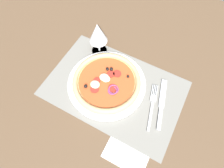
{
  "coord_description": "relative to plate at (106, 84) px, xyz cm",
  "views": [
    {
      "loc": [
        14.15,
        -28.06,
        62.81
      ],
      "look_at": [
        -0.98,
        0.0,
        2.64
      ],
      "focal_mm": 29.58,
      "sensor_mm": 36.0,
      "label": 1
    }
  ],
  "objects": [
    {
      "name": "plate",
      "position": [
        0.0,
        0.0,
        0.0
      ],
      "size": [
        29.5,
        29.5,
        1.24
      ],
      "primitive_type": "cylinder",
      "color": "white",
      "rests_on": "placemat"
    },
    {
      "name": "pizza",
      "position": [
        -0.01,
        -0.02,
        1.7
      ],
      "size": [
        25.6,
        25.6,
        2.62
      ],
      "color": "tan",
      "rests_on": "plate"
    },
    {
      "name": "placemat",
      "position": [
        3.25,
        0.18,
        -0.82
      ],
      "size": [
        50.74,
        33.0,
        0.4
      ],
      "primitive_type": "cube",
      "color": "slate",
      "rests_on": "ground_plane"
    },
    {
      "name": "knife",
      "position": [
        21.28,
        2.87,
        -0.37
      ],
      "size": [
        6.69,
        19.76,
        0.62
      ],
      "rotation": [
        0.0,
        0.0,
        1.83
      ],
      "color": "silver",
      "rests_on": "placemat"
    },
    {
      "name": "ground_plane",
      "position": [
        3.25,
        0.18,
        -2.22
      ],
      "size": [
        190.0,
        140.0,
        2.4
      ],
      "primitive_type": "cube",
      "color": "brown"
    },
    {
      "name": "napkin",
      "position": [
        17.71,
        -16.93,
        -0.84
      ],
      "size": [
        14.22,
        12.85,
        0.36
      ],
      "primitive_type": "cube",
      "rotation": [
        0.0,
        0.0,
        0.02
      ],
      "color": "white",
      "rests_on": "ground_plane"
    },
    {
      "name": "wine_glass",
      "position": [
        -10.78,
        13.12,
        9.16
      ],
      "size": [
        7.2,
        7.2,
        14.9
      ],
      "color": "silver",
      "rests_on": "ground_plane"
    },
    {
      "name": "fork",
      "position": [
        18.52,
        0.8,
        -0.4
      ],
      "size": [
        5.91,
        17.82,
        0.44
      ],
      "rotation": [
        0.0,
        0.0,
        1.82
      ],
      "color": "silver",
      "rests_on": "placemat"
    }
  ]
}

